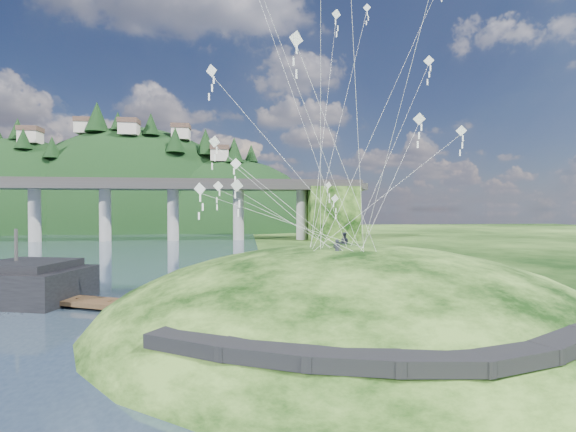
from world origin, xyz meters
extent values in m
plane|color=black|center=(0.00, 0.00, 0.00)|extent=(320.00, 320.00, 0.00)
ellipsoid|color=black|center=(8.00, 2.00, -1.50)|extent=(36.00, 32.00, 13.00)
cube|color=black|center=(-1.50, -8.00, 2.03)|extent=(4.32, 3.62, 0.71)
cube|color=black|center=(1.50, -9.65, 2.09)|extent=(4.10, 2.97, 0.61)
cube|color=black|center=(4.50, -10.65, 2.08)|extent=(3.85, 2.37, 0.62)
cube|color=black|center=(7.50, -11.10, 2.04)|extent=(3.62, 1.83, 0.66)
cube|color=black|center=(10.50, -10.90, 2.05)|extent=(3.82, 2.27, 0.68)
cube|color=black|center=(13.50, -9.95, 2.14)|extent=(4.11, 2.97, 0.71)
cube|color=#2D2B2B|center=(-50.00, 70.00, 13.00)|extent=(160.00, 9.00, 1.60)
cube|color=#2D2B2B|center=(-50.00, 70.00, 14.40)|extent=(160.00, 0.40, 1.20)
cube|color=#2D2B2B|center=(-50.00, 74.30, 14.40)|extent=(160.00, 0.40, 1.20)
cylinder|color=gray|center=(-47.50, 70.00, 6.50)|extent=(2.60, 2.60, 13.00)
cylinder|color=gray|center=(-32.00, 70.00, 6.50)|extent=(2.60, 2.60, 13.00)
cylinder|color=gray|center=(-16.50, 70.00, 6.50)|extent=(2.60, 2.60, 13.00)
cylinder|color=gray|center=(-1.00, 70.00, 6.50)|extent=(2.60, 2.60, 13.00)
cylinder|color=gray|center=(14.50, 70.00, 6.50)|extent=(2.60, 2.60, 13.00)
cube|color=black|center=(22.00, 70.00, 6.50)|extent=(12.00, 11.00, 13.00)
ellipsoid|color=black|center=(-78.00, 120.00, -8.00)|extent=(84.00, 60.00, 80.00)
ellipsoid|color=black|center=(-40.00, 126.00, -6.00)|extent=(96.00, 68.00, 88.00)
ellipsoid|color=black|center=(-5.00, 118.00, -10.00)|extent=(76.00, 56.00, 72.00)
cone|color=black|center=(-75.52, 114.91, 34.54)|extent=(5.61, 5.61, 7.39)
cone|color=black|center=(-69.59, 107.07, 30.04)|extent=(5.08, 5.08, 6.69)
cone|color=black|center=(-60.58, 106.17, 27.34)|extent=(5.29, 5.29, 6.96)
cone|color=black|center=(-49.87, 114.63, 39.23)|extent=(8.01, 8.01, 10.54)
cone|color=black|center=(-42.87, 114.06, 37.88)|extent=(4.97, 4.97, 6.54)
cone|color=black|center=(-31.40, 112.04, 36.68)|extent=(5.83, 5.83, 7.67)
cone|color=black|center=(-22.45, 107.08, 30.58)|extent=(6.47, 6.47, 8.51)
cone|color=black|center=(-13.22, 113.99, 31.23)|extent=(7.13, 7.13, 9.38)
cone|color=black|center=(-3.12, 109.03, 27.87)|extent=(6.56, 6.56, 8.63)
cone|color=black|center=(2.77, 114.63, 27.68)|extent=(4.88, 4.88, 6.42)
cube|color=beige|center=(-70.00, 112.00, 31.29)|extent=(6.00, 5.00, 4.00)
cube|color=#51392E|center=(-70.00, 112.00, 33.99)|extent=(6.40, 5.40, 1.60)
cube|color=beige|center=(-55.00, 118.00, 35.99)|extent=(6.00, 5.00, 4.00)
cube|color=#51392E|center=(-55.00, 118.00, 38.69)|extent=(6.40, 5.40, 1.60)
cube|color=beige|center=(-38.00, 110.00, 34.28)|extent=(6.00, 5.00, 4.00)
cube|color=#51392E|center=(-38.00, 110.00, 36.98)|extent=(6.40, 5.40, 1.60)
cube|color=beige|center=(-22.00, 116.00, 34.18)|extent=(6.00, 5.00, 4.00)
cube|color=#51392E|center=(-22.00, 116.00, 36.88)|extent=(6.40, 5.40, 1.60)
cube|color=beige|center=(-8.00, 110.00, 25.88)|extent=(6.00, 5.00, 4.00)
cube|color=#51392E|center=(-8.00, 110.00, 28.58)|extent=(6.40, 5.40, 1.60)
cube|color=black|center=(-16.85, 8.92, 3.02)|extent=(7.36, 6.61, 0.63)
cylinder|color=#2D2B2B|center=(-17.86, 9.18, 4.38)|extent=(0.25, 0.25, 3.13)
cube|color=#3B2818|center=(-6.76, 4.67, 0.45)|extent=(13.68, 7.50, 0.35)
cylinder|color=#3B2818|center=(-12.25, 7.02, 0.20)|extent=(0.30, 0.30, 1.00)
cylinder|color=#3B2818|center=(-9.51, 5.85, 0.20)|extent=(0.30, 0.30, 1.00)
cylinder|color=#3B2818|center=(-6.76, 4.67, 0.20)|extent=(0.30, 0.30, 1.00)
cylinder|color=#3B2818|center=(-4.01, 3.50, 0.20)|extent=(0.30, 0.30, 1.00)
cylinder|color=#3B2818|center=(-1.27, 2.32, 0.20)|extent=(0.30, 0.30, 1.00)
imported|color=#252631|center=(6.43, -0.34, 5.64)|extent=(0.64, 0.59, 1.47)
imported|color=#252631|center=(8.04, 4.17, 5.80)|extent=(0.96, 0.82, 1.71)
cube|color=white|center=(3.46, -2.94, 16.97)|extent=(0.83, 0.39, 0.88)
cube|color=white|center=(3.46, -2.94, 16.34)|extent=(0.11, 0.08, 0.51)
cube|color=white|center=(3.46, -2.94, 15.71)|extent=(0.11, 0.08, 0.51)
cube|color=white|center=(3.46, -2.94, 15.09)|extent=(0.11, 0.08, 0.51)
cube|color=white|center=(-1.41, 2.11, 12.08)|extent=(0.71, 0.40, 0.78)
cube|color=white|center=(-1.41, 2.11, 11.52)|extent=(0.09, 0.08, 0.46)
cube|color=white|center=(-1.41, 2.11, 10.97)|extent=(0.09, 0.08, 0.46)
cube|color=white|center=(-1.41, 2.11, 10.41)|extent=(0.09, 0.08, 0.46)
cube|color=white|center=(8.54, 11.87, 9.84)|extent=(0.65, 0.34, 0.70)
cube|color=white|center=(8.54, 11.87, 9.34)|extent=(0.08, 0.07, 0.41)
cube|color=white|center=(8.54, 11.87, 8.84)|extent=(0.08, 0.07, 0.41)
cube|color=white|center=(8.54, 11.87, 8.35)|extent=(0.08, 0.07, 0.41)
cube|color=white|center=(0.18, -2.73, 8.85)|extent=(0.69, 0.26, 0.69)
cube|color=white|center=(0.18, -2.73, 8.34)|extent=(0.08, 0.07, 0.41)
cube|color=white|center=(0.18, -2.73, 7.84)|extent=(0.08, 0.07, 0.41)
cube|color=white|center=(0.18, -2.73, 7.33)|extent=(0.08, 0.07, 0.41)
cube|color=white|center=(-1.64, 8.72, 9.50)|extent=(0.84, 0.21, 0.84)
cube|color=white|center=(-1.64, 8.72, 8.90)|extent=(0.11, 0.06, 0.49)
cube|color=white|center=(-1.64, 8.72, 8.30)|extent=(0.11, 0.06, 0.49)
cube|color=white|center=(-1.64, 8.72, 7.70)|extent=(0.11, 0.06, 0.49)
cube|color=white|center=(11.94, 10.86, 26.30)|extent=(0.69, 0.22, 0.70)
cube|color=white|center=(11.94, 10.86, 25.81)|extent=(0.09, 0.03, 0.41)
cube|color=white|center=(11.94, 10.86, 25.31)|extent=(0.09, 0.03, 0.41)
cube|color=white|center=(11.94, 10.86, 24.81)|extent=(0.09, 0.03, 0.41)
cube|color=white|center=(-0.03, 3.85, 10.83)|extent=(0.79, 0.18, 0.79)
cube|color=white|center=(-0.03, 3.85, 10.27)|extent=(0.10, 0.03, 0.46)
cube|color=white|center=(-0.03, 3.85, 9.71)|extent=(0.10, 0.03, 0.46)
cube|color=white|center=(-0.03, 3.85, 9.14)|extent=(0.10, 0.03, 0.46)
cube|color=white|center=(8.62, 9.14, 24.66)|extent=(0.84, 0.23, 0.83)
cube|color=white|center=(8.62, 9.14, 24.06)|extent=(0.11, 0.07, 0.49)
cube|color=white|center=(8.62, 9.14, 23.46)|extent=(0.11, 0.07, 0.49)
cube|color=white|center=(8.62, 9.14, 22.86)|extent=(0.11, 0.07, 0.49)
cube|color=white|center=(-1.48, 0.82, 16.36)|extent=(0.71, 0.43, 0.77)
cube|color=white|center=(-1.48, 0.82, 15.79)|extent=(0.10, 0.04, 0.46)
cube|color=white|center=(-1.48, 0.82, 15.23)|extent=(0.10, 0.04, 0.46)
cube|color=white|center=(-1.48, 0.82, 14.66)|extent=(0.10, 0.04, 0.46)
cube|color=white|center=(16.42, 5.60, 24.49)|extent=(0.10, 0.06, 0.47)
cube|color=white|center=(-1.84, -2.63, 8.65)|extent=(0.66, 0.29, 0.69)
cube|color=white|center=(-1.84, -2.63, 8.16)|extent=(0.09, 0.03, 0.41)
cube|color=white|center=(-1.84, -2.63, 7.66)|extent=(0.09, 0.03, 0.41)
cube|color=white|center=(-1.84, -2.63, 7.17)|extent=(0.09, 0.03, 0.41)
cube|color=white|center=(8.71, 9.94, 8.50)|extent=(0.75, 0.27, 0.76)
cube|color=white|center=(8.71, 9.94, 7.96)|extent=(0.10, 0.07, 0.45)
cube|color=white|center=(8.71, 9.94, 7.41)|extent=(0.10, 0.07, 0.45)
cube|color=white|center=(8.71, 9.94, 6.87)|extent=(0.10, 0.07, 0.45)
cube|color=white|center=(16.53, 7.86, 20.45)|extent=(0.85, 0.35, 0.88)
cube|color=white|center=(16.53, 7.86, 19.83)|extent=(0.12, 0.04, 0.51)
cube|color=white|center=(16.53, 7.86, 19.20)|extent=(0.12, 0.04, 0.51)
cube|color=white|center=(16.53, 7.86, 18.58)|extent=(0.12, 0.04, 0.51)
cube|color=white|center=(13.23, 2.62, 14.10)|extent=(0.83, 0.37, 0.85)
cube|color=white|center=(13.23, 2.62, 13.48)|extent=(0.11, 0.03, 0.51)
cube|color=white|center=(13.23, 2.62, 12.86)|extent=(0.11, 0.03, 0.51)
cube|color=white|center=(13.23, 2.62, 12.24)|extent=(0.11, 0.03, 0.51)
cube|color=white|center=(16.96, 3.45, 13.50)|extent=(0.75, 0.35, 0.79)
cube|color=white|center=(16.96, 3.45, 12.94)|extent=(0.11, 0.04, 0.46)
cube|color=white|center=(16.96, 3.45, 12.37)|extent=(0.11, 0.04, 0.46)
cube|color=white|center=(16.96, 3.45, 11.80)|extent=(0.11, 0.04, 0.46)
camera|label=1|loc=(0.64, -24.20, 7.53)|focal=24.00mm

